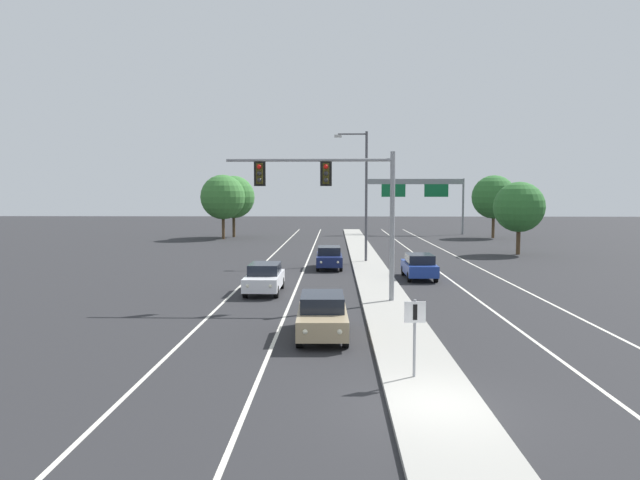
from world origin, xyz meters
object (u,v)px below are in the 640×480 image
object	(u,v)px
car_oncoming_white	(264,278)
tree_far_right_c	(519,207)
tree_far_right_a	(494,197)
street_lamp_median	(363,188)
car_oncoming_tan	(322,315)
median_sign_post	(415,327)
car_oncoming_navy	(329,257)
tree_far_left_b	(233,197)
car_receding_blue	(419,266)
highway_sign_gantry	(415,189)
tree_far_left_a	(223,197)
overhead_signal_mast	(339,193)

from	to	relation	value
car_oncoming_white	tree_far_right_c	bearing A→B (deg)	45.88
tree_far_right_a	tree_far_right_c	bearing A→B (deg)	-99.17
street_lamp_median	car_oncoming_tan	world-z (taller)	street_lamp_median
median_sign_post	car_oncoming_navy	size ratio (longest dim) A/B	0.49
car_oncoming_navy	tree_far_left_b	world-z (taller)	tree_far_left_b
car_receding_blue	highway_sign_gantry	xyz separation A→B (m)	(5.40, 41.62, 5.34)
car_oncoming_tan	tree_far_right_a	size ratio (longest dim) A/B	0.58
tree_far_right_c	tree_far_left_a	bearing A→B (deg)	149.87
car_oncoming_navy	highway_sign_gantry	distance (m)	38.68
tree_far_left_b	car_oncoming_navy	bearing A→B (deg)	-68.33
street_lamp_median	car_receding_blue	bearing A→B (deg)	-69.98
tree_far_right_a	tree_far_left_a	size ratio (longest dim) A/B	1.00
overhead_signal_mast	tree_far_left_a	world-z (taller)	tree_far_left_a
median_sign_post	highway_sign_gantry	world-z (taller)	highway_sign_gantry
car_oncoming_white	tree_far_right_a	distance (m)	47.16
street_lamp_median	car_receding_blue	world-z (taller)	street_lamp_median
highway_sign_gantry	tree_far_left_b	distance (m)	24.14
street_lamp_median	car_receding_blue	xyz separation A→B (m)	(3.11, -8.55, -4.97)
car_oncoming_white	car_oncoming_navy	distance (m)	10.94
car_oncoming_white	tree_far_left_b	world-z (taller)	tree_far_left_b
median_sign_post	car_oncoming_white	size ratio (longest dim) A/B	0.49
tree_far_right_a	tree_far_left_a	distance (m)	33.07
tree_far_left_a	tree_far_right_c	world-z (taller)	tree_far_left_a
median_sign_post	overhead_signal_mast	bearing A→B (deg)	99.79
median_sign_post	car_oncoming_white	xyz separation A→B (m)	(-6.04, 14.76, -0.77)
highway_sign_gantry	tree_far_left_b	size ratio (longest dim) A/B	1.72
tree_far_right_a	median_sign_post	bearing A→B (deg)	-107.32
tree_far_left_b	tree_far_left_a	world-z (taller)	tree_far_left_a
median_sign_post	tree_far_right_a	world-z (taller)	tree_far_right_a
median_sign_post	tree_far_right_c	bearing A→B (deg)	68.37
median_sign_post	tree_far_left_a	world-z (taller)	tree_far_left_a
tree_far_right_a	tree_far_left_b	world-z (taller)	tree_far_right_a
overhead_signal_mast	car_receding_blue	bearing A→B (deg)	58.38
street_lamp_median	tree_far_left_a	world-z (taller)	street_lamp_median
tree_far_right_a	car_oncoming_tan	bearing A→B (deg)	-111.68
car_oncoming_navy	car_oncoming_tan	bearing A→B (deg)	-90.16
car_oncoming_navy	highway_sign_gantry	world-z (taller)	highway_sign_gantry
car_oncoming_white	tree_far_left_b	size ratio (longest dim) A/B	0.58
median_sign_post	tree_far_right_c	world-z (taller)	tree_far_right_c
street_lamp_median	tree_far_left_b	size ratio (longest dim) A/B	1.30
street_lamp_median	highway_sign_gantry	world-z (taller)	street_lamp_median
median_sign_post	car_receding_blue	bearing A→B (deg)	81.34
highway_sign_gantry	tree_far_left_b	xyz separation A→B (m)	(-23.44, -5.65, -1.13)
tree_far_left_b	median_sign_post	bearing A→B (deg)	-75.08
overhead_signal_mast	car_oncoming_white	xyz separation A→B (m)	(-3.99, 2.88, -4.53)
car_oncoming_tan	highway_sign_gantry	xyz separation A→B (m)	(11.18, 56.66, 5.34)
tree_far_right_a	tree_far_right_c	distance (m)	20.28
tree_far_left_a	car_oncoming_navy	bearing A→B (deg)	-64.79
median_sign_post	car_oncoming_tan	bearing A→B (deg)	117.68
street_lamp_median	tree_far_left_a	bearing A→B (deg)	123.01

